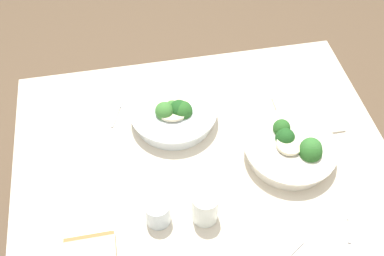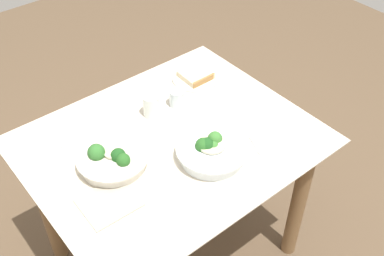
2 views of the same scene
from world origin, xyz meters
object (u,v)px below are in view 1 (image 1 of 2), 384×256
object	(u,v)px
water_glass_side	(205,207)
napkin_folded_upper	(307,114)
broccoli_bowl_far	(292,149)
broccoli_bowl_near	(174,113)
fork_by_near_bowl	(117,113)
fork_by_far_bowl	(350,225)
water_glass_center	(158,212)

from	to	relation	value
water_glass_side	napkin_folded_upper	xyz separation A→B (m)	(-0.40, -0.29, -0.05)
broccoli_bowl_far	broccoli_bowl_near	distance (m)	0.37
broccoli_bowl_near	fork_by_near_bowl	bearing A→B (deg)	-20.40
broccoli_bowl_far	fork_by_far_bowl	xyz separation A→B (m)	(-0.08, 0.25, -0.03)
napkin_folded_upper	broccoli_bowl_far	bearing A→B (deg)	53.79
water_glass_center	water_glass_side	distance (m)	0.13
fork_by_near_bowl	napkin_folded_upper	xyz separation A→B (m)	(-0.60, 0.12, 0.00)
water_glass_side	fork_by_near_bowl	world-z (taller)	water_glass_side
broccoli_bowl_far	fork_by_far_bowl	size ratio (longest dim) A/B	2.95
broccoli_bowl_far	water_glass_side	world-z (taller)	broccoli_bowl_far
broccoli_bowl_near	napkin_folded_upper	distance (m)	0.43
broccoli_bowl_near	water_glass_side	world-z (taller)	same
napkin_folded_upper	fork_by_far_bowl	bearing A→B (deg)	86.70
broccoli_bowl_far	fork_by_near_bowl	distance (m)	0.56
water_glass_center	broccoli_bowl_near	bearing A→B (deg)	-106.17
broccoli_bowl_far	water_glass_side	size ratio (longest dim) A/B	2.75
broccoli_bowl_near	napkin_folded_upper	world-z (taller)	broccoli_bowl_near
fork_by_far_bowl	napkin_folded_upper	size ratio (longest dim) A/B	0.49
broccoli_bowl_near	fork_by_near_bowl	world-z (taller)	broccoli_bowl_near
broccoli_bowl_far	broccoli_bowl_near	size ratio (longest dim) A/B	0.99
broccoli_bowl_far	fork_by_near_bowl	bearing A→B (deg)	-28.61
water_glass_side	water_glass_center	bearing A→B (deg)	-6.83
fork_by_near_bowl	broccoli_bowl_far	bearing A→B (deg)	-98.03
water_glass_center	napkin_folded_upper	distance (m)	0.59
fork_by_near_bowl	napkin_folded_upper	distance (m)	0.61
broccoli_bowl_near	fork_by_far_bowl	xyz separation A→B (m)	(-0.40, 0.45, -0.03)
water_glass_side	napkin_folded_upper	size ratio (longest dim) A/B	0.52
water_glass_side	fork_by_near_bowl	bearing A→B (deg)	-64.14
water_glass_side	napkin_folded_upper	world-z (taller)	water_glass_side
broccoli_bowl_far	broccoli_bowl_near	bearing A→B (deg)	-32.69
napkin_folded_upper	water_glass_center	bearing A→B (deg)	28.31
broccoli_bowl_far	water_glass_center	xyz separation A→B (m)	(0.41, 0.13, 0.00)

